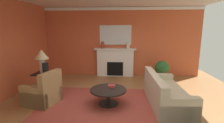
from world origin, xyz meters
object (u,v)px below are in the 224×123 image
(vase_mantel_right, at_px, (128,46))
(potted_plant, at_px, (162,69))
(fireplace, at_px, (115,63))
(sofa, at_px, (165,94))
(armchair_near_window, at_px, (43,93))
(table_lamp, at_px, (42,57))
(mantel_mirror, at_px, (115,35))
(coffee_table, at_px, (108,93))
(side_table, at_px, (44,82))
(vase_on_side_table, at_px, (46,68))
(vase_mantel_left, at_px, (103,45))

(vase_mantel_right, bearing_deg, potted_plant, -22.99)
(fireplace, bearing_deg, sofa, -61.12)
(armchair_near_window, height_order, vase_mantel_right, vase_mantel_right)
(table_lamp, bearing_deg, fireplace, 45.80)
(fireplace, distance_m, sofa, 3.18)
(sofa, distance_m, vase_mantel_right, 3.08)
(potted_plant, bearing_deg, mantel_mirror, 158.65)
(armchair_near_window, xyz_separation_m, table_lamp, (-0.33, 0.71, 0.92))
(coffee_table, height_order, table_lamp, table_lamp)
(side_table, bearing_deg, mantel_mirror, 47.29)
(coffee_table, bearing_deg, potted_plant, 49.42)
(armchair_near_window, xyz_separation_m, vase_on_side_table, (-0.18, 0.59, 0.57))
(sofa, relative_size, table_lamp, 2.85)
(coffee_table, relative_size, vase_mantel_right, 3.93)
(side_table, bearing_deg, armchair_near_window, -65.38)
(vase_on_side_table, bearing_deg, potted_plant, 23.89)
(vase_mantel_right, height_order, potted_plant, vase_mantel_right)
(table_lamp, relative_size, potted_plant, 0.90)
(side_table, height_order, potted_plant, potted_plant)
(fireplace, relative_size, vase_mantel_left, 6.34)
(vase_mantel_left, bearing_deg, side_table, -126.66)
(fireplace, distance_m, potted_plant, 2.00)
(mantel_mirror, xyz_separation_m, potted_plant, (1.90, -0.74, -1.32))
(sofa, bearing_deg, table_lamp, 172.00)
(armchair_near_window, bearing_deg, sofa, 3.17)
(vase_on_side_table, bearing_deg, mantel_mirror, 50.71)
(sofa, xyz_separation_m, vase_on_side_table, (-3.56, 0.40, 0.57))
(coffee_table, height_order, vase_mantel_right, vase_mantel_right)
(fireplace, relative_size, vase_on_side_table, 5.23)
(side_table, xyz_separation_m, table_lamp, (0.00, 0.00, 0.82))
(vase_mantel_right, relative_size, vase_on_side_table, 0.74)
(armchair_near_window, xyz_separation_m, coffee_table, (1.82, 0.07, 0.03))
(table_lamp, height_order, vase_on_side_table, table_lamp)
(coffee_table, distance_m, vase_mantel_right, 3.08)
(sofa, distance_m, potted_plant, 2.19)
(side_table, relative_size, table_lamp, 0.93)
(fireplace, height_order, side_table, fireplace)
(vase_on_side_table, bearing_deg, table_lamp, 141.34)
(vase_mantel_right, bearing_deg, armchair_near_window, -129.66)
(armchair_near_window, bearing_deg, fireplace, 57.82)
(mantel_mirror, bearing_deg, vase_on_side_table, -129.29)
(side_table, bearing_deg, potted_plant, 21.67)
(potted_plant, bearing_deg, coffee_table, -130.58)
(vase_mantel_left, height_order, vase_on_side_table, vase_mantel_left)
(fireplace, distance_m, side_table, 3.14)
(table_lamp, bearing_deg, vase_mantel_left, 53.34)
(side_table, height_order, vase_mantel_left, vase_mantel_left)
(vase_mantel_left, bearing_deg, coffee_table, -79.75)
(fireplace, distance_m, coffee_table, 2.90)
(fireplace, height_order, armchair_near_window, fireplace)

